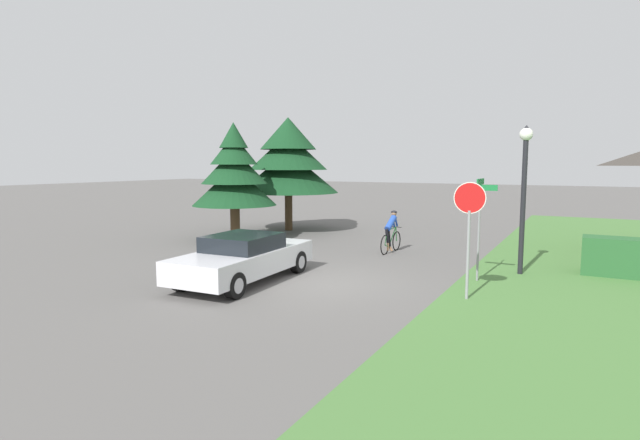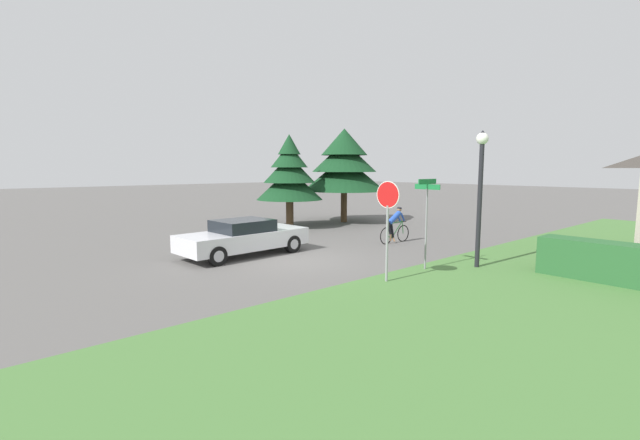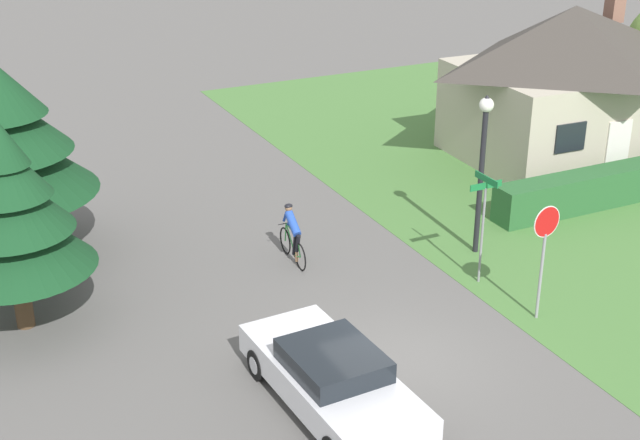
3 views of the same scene
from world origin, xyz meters
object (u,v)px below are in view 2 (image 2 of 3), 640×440
sedan_left_lane (244,237)px  cyclist (395,225)px  conifer_tall_near (289,175)px  street_name_sign (427,207)px  street_lamp (481,178)px  stop_sign (388,211)px  conifer_tall_far (344,164)px

sedan_left_lane → cyclist: size_ratio=2.66×
cyclist → conifer_tall_near: conifer_tall_near is taller
street_name_sign → conifer_tall_near: (-10.47, 2.74, 0.86)m
cyclist → street_lamp: (4.60, -1.62, 2.10)m
cyclist → stop_sign: 6.53m
sedan_left_lane → conifer_tall_far: conifer_tall_far is taller
stop_sign → street_lamp: (0.78, 3.53, 0.85)m
cyclist → street_lamp: size_ratio=0.42×
sedan_left_lane → conifer_tall_near: bearing=37.2°
cyclist → stop_sign: (3.82, -5.15, 1.25)m
sedan_left_lane → cyclist: 6.48m
cyclist → conifer_tall_far: conifer_tall_far is taller
street_name_sign → conifer_tall_far: size_ratio=0.52×
sedan_left_lane → street_lamp: (6.57, 4.55, 2.18)m
stop_sign → conifer_tall_near: (-10.63, 4.80, 0.82)m
sedan_left_lane → street_name_sign: (5.63, 3.08, 1.28)m
street_name_sign → conifer_tall_near: size_ratio=0.57×
cyclist → street_lamp: 5.31m
cyclist → stop_sign: stop_sign is taller
sedan_left_lane → street_lamp: street_lamp is taller
conifer_tall_near → conifer_tall_far: 3.83m
sedan_left_lane → cyclist: cyclist is taller
sedan_left_lane → street_lamp: bearing=-57.8°
sedan_left_lane → street_lamp: 8.29m
street_lamp → street_name_sign: 1.96m
sedan_left_lane → street_name_sign: 6.55m
street_name_sign → street_lamp: bearing=57.5°
sedan_left_lane → conifer_tall_far: size_ratio=0.88×
cyclist → conifer_tall_near: (-6.81, -0.35, 2.07)m
street_lamp → cyclist: bearing=160.7°
cyclist → conifer_tall_near: bearing=95.8°
stop_sign → street_lamp: 3.72m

